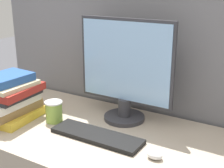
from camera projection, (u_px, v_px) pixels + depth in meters
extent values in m
cube|color=slate|center=(147.00, 96.00, 1.72)|extent=(1.97, 0.04, 1.63)
cylinder|color=#333338|center=(124.00, 117.00, 1.60)|extent=(0.21, 0.21, 0.02)
cylinder|color=#333338|center=(124.00, 107.00, 1.59)|extent=(0.06, 0.06, 0.09)
cube|color=#333338|center=(126.00, 61.00, 1.52)|extent=(0.50, 0.02, 0.42)
cube|color=#8CB7E5|center=(125.00, 62.00, 1.51)|extent=(0.47, 0.01, 0.39)
cube|color=black|center=(97.00, 136.00, 1.41)|extent=(0.43, 0.13, 0.02)
ellipsoid|color=silver|center=(155.00, 155.00, 1.24)|extent=(0.06, 0.05, 0.03)
cylinder|color=#8CB247|center=(54.00, 112.00, 1.57)|extent=(0.08, 0.08, 0.10)
cylinder|color=white|center=(53.00, 102.00, 1.55)|extent=(0.09, 0.09, 0.01)
cube|color=gold|center=(14.00, 115.00, 1.60)|extent=(0.23, 0.29, 0.04)
cube|color=olive|center=(10.00, 107.00, 1.59)|extent=(0.19, 0.29, 0.04)
cube|color=silver|center=(9.00, 101.00, 1.57)|extent=(0.19, 0.27, 0.04)
cube|color=#262628|center=(12.00, 95.00, 1.57)|extent=(0.19, 0.26, 0.02)
cube|color=maroon|center=(12.00, 90.00, 1.56)|extent=(0.23, 0.28, 0.04)
cube|color=#C6B78C|center=(10.00, 85.00, 1.54)|extent=(0.19, 0.24, 0.02)
cube|color=#264C8C|center=(7.00, 79.00, 1.54)|extent=(0.19, 0.23, 0.04)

